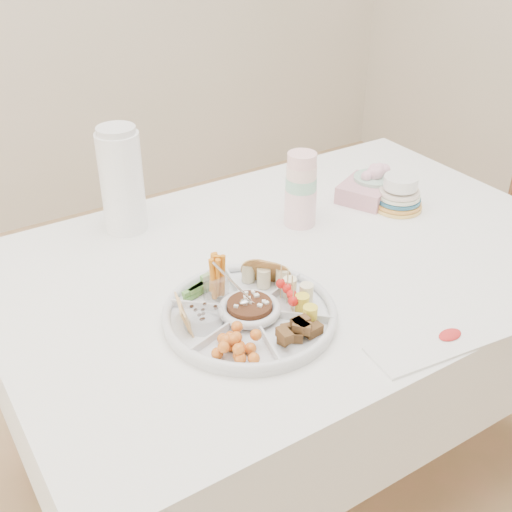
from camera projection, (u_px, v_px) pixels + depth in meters
floor at (289, 458)px, 2.05m from camera, size 4.00×4.00×0.00m
dining_table at (292, 368)px, 1.85m from camera, size 1.52×1.02×0.76m
chair at (500, 219)px, 2.37m from camera, size 0.52×0.52×1.00m
party_tray at (250, 312)px, 1.41m from camera, size 0.48×0.48×0.04m
bean_dip at (250, 309)px, 1.41m from camera, size 0.12×0.12×0.04m
tortillas at (260, 272)px, 1.51m from camera, size 0.14×0.14×0.07m
carrot_cucumber at (206, 275)px, 1.46m from camera, size 0.15×0.15×0.11m
pita_raisins at (192, 316)px, 1.36m from camera, size 0.15×0.15×0.07m
cherries at (238, 344)px, 1.29m from camera, size 0.14×0.14×0.04m
granola_chunks at (297, 330)px, 1.33m from camera, size 0.13×0.13×0.04m
banana_tomato at (305, 287)px, 1.43m from camera, size 0.13×0.13×0.08m
cup_stack at (301, 184)px, 1.74m from camera, size 0.09×0.09×0.24m
thermos at (122, 179)px, 1.70m from camera, size 0.12×0.12×0.30m
flower_bowl at (374, 181)px, 1.93m from camera, size 0.13×0.13×0.09m
napkin_stack at (366, 191)px, 1.92m from camera, size 0.20×0.19×0.05m
plate_stack at (399, 195)px, 1.86m from camera, size 0.15×0.15×0.09m
placemat at (439, 342)px, 1.35m from camera, size 0.33×0.14×0.01m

